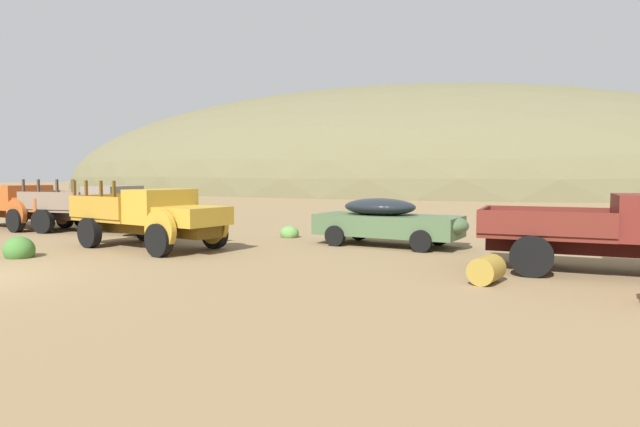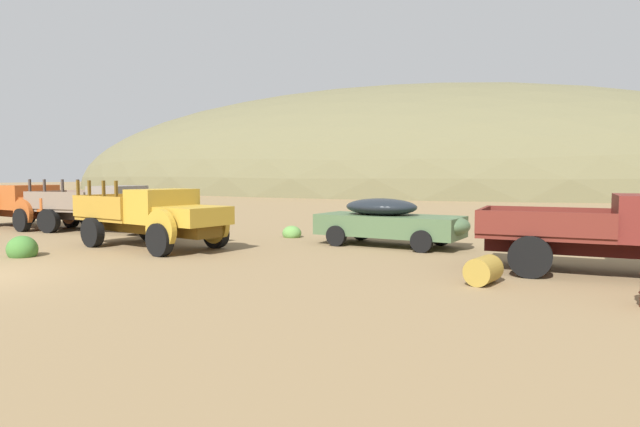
% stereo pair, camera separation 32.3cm
% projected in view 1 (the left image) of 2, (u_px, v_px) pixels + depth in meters
% --- Properties ---
extents(hill_far_left, '(115.46, 62.70, 30.01)m').
position_uv_depth(hill_far_left, '(368.00, 190.00, 83.21)').
color(hill_far_left, brown).
rests_on(hill_far_left, ground).
extents(truck_oxide_orange, '(5.69, 2.57, 1.89)m').
position_uv_depth(truck_oxide_orange, '(23.00, 206.00, 23.41)').
color(truck_oxide_orange, '#51220D').
rests_on(truck_oxide_orange, ground).
extents(truck_primer_gray, '(6.65, 3.54, 2.16)m').
position_uv_depth(truck_primer_gray, '(111.00, 207.00, 21.79)').
color(truck_primer_gray, '#3D322D').
rests_on(truck_primer_gray, ground).
extents(truck_mustard, '(5.78, 2.84, 2.16)m').
position_uv_depth(truck_mustard, '(159.00, 218.00, 16.89)').
color(truck_mustard, '#593D12').
rests_on(truck_mustard, ground).
extents(car_weathered_green, '(5.01, 2.09, 1.57)m').
position_uv_depth(car_weathered_green, '(392.00, 221.00, 17.64)').
color(car_weathered_green, '#47603D').
rests_on(car_weathered_green, ground).
extents(oil_drum_foreground, '(0.69, 0.90, 0.60)m').
position_uv_depth(oil_drum_foreground, '(486.00, 270.00, 11.57)').
color(oil_drum_foreground, olive).
rests_on(oil_drum_foreground, ground).
extents(bush_between_trucks, '(0.74, 0.66, 0.56)m').
position_uv_depth(bush_between_trucks, '(289.00, 234.00, 20.11)').
color(bush_between_trucks, '#5B8E42').
rests_on(bush_between_trucks, ground).
extents(bush_back_edge, '(0.97, 0.87, 0.77)m').
position_uv_depth(bush_back_edge, '(20.00, 250.00, 15.26)').
color(bush_back_edge, '#3D702D').
rests_on(bush_back_edge, ground).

